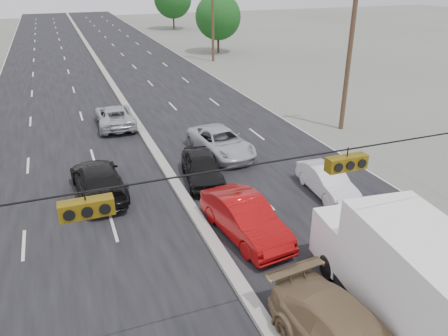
{
  "coord_description": "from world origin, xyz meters",
  "views": [
    {
      "loc": [
        -4.67,
        -7.83,
        9.67
      ],
      "look_at": [
        1.23,
        7.41,
        2.2
      ],
      "focal_mm": 35.0,
      "sensor_mm": 36.0,
      "label": 1
    }
  ],
  "objects": [
    {
      "name": "utility_pole_right_b",
      "position": [
        12.5,
        15.0,
        5.11
      ],
      "size": [
        1.6,
        0.3,
        10.0
      ],
      "color": "#422D1E",
      "rests_on": "ground"
    },
    {
      "name": "queue_car_c",
      "position": [
        3.5,
        13.76,
        0.72
      ],
      "size": [
        2.94,
        5.41,
        1.44
      ],
      "primitive_type": "imported",
      "rotation": [
        0.0,
        0.0,
        0.11
      ],
      "color": "#B4B6BD",
      "rests_on": "ground"
    },
    {
      "name": "queue_car_a",
      "position": [
        1.4,
        10.83,
        0.73
      ],
      "size": [
        2.28,
        4.47,
        1.46
      ],
      "primitive_type": "imported",
      "rotation": [
        0.0,
        0.0,
        -0.13
      ],
      "color": "black",
      "rests_on": "ground"
    },
    {
      "name": "oncoming_near",
      "position": [
        -3.57,
        11.22,
        0.75
      ],
      "size": [
        2.4,
        5.3,
        1.51
      ],
      "primitive_type": "imported",
      "rotation": [
        0.0,
        0.0,
        3.2
      ],
      "color": "black",
      "rests_on": "ground"
    },
    {
      "name": "red_sedan",
      "position": [
        1.4,
        5.56,
        0.79
      ],
      "size": [
        2.26,
        4.96,
        1.58
      ],
      "primitive_type": "imported",
      "rotation": [
        0.0,
        0.0,
        0.13
      ],
      "color": "#9E090A",
      "rests_on": "ground"
    },
    {
      "name": "road_surface",
      "position": [
        0.0,
        30.0,
        0.0
      ],
      "size": [
        20.0,
        160.0,
        0.02
      ],
      "primitive_type": "cube",
      "color": "black",
      "rests_on": "ground"
    },
    {
      "name": "oncoming_far",
      "position": [
        -1.4,
        20.89,
        0.7
      ],
      "size": [
        2.48,
        5.12,
        1.4
      ],
      "primitive_type": "imported",
      "rotation": [
        0.0,
        0.0,
        3.11
      ],
      "color": "#AAAEB2",
      "rests_on": "ground"
    },
    {
      "name": "tree_right_mid",
      "position": [
        15.0,
        45.0,
        4.34
      ],
      "size": [
        5.6,
        5.6,
        7.14
      ],
      "color": "#382619",
      "rests_on": "ground"
    },
    {
      "name": "center_median",
      "position": [
        0.0,
        30.0,
        0.1
      ],
      "size": [
        0.5,
        160.0,
        0.2
      ],
      "primitive_type": "cube",
      "color": "gray",
      "rests_on": "ground"
    },
    {
      "name": "queue_car_b",
      "position": [
        6.4,
        7.43,
        0.65
      ],
      "size": [
        1.66,
        4.04,
        1.3
      ],
      "primitive_type": "imported",
      "rotation": [
        0.0,
        0.0,
        -0.07
      ],
      "color": "white",
      "rests_on": "ground"
    },
    {
      "name": "box_truck",
      "position": [
        3.76,
        -0.26,
        1.74
      ],
      "size": [
        3.06,
        6.9,
        3.39
      ],
      "rotation": [
        0.0,
        0.0,
        -0.11
      ],
      "color": "black",
      "rests_on": "ground"
    },
    {
      "name": "traffic_signals",
      "position": [
        1.4,
        0.0,
        5.49
      ],
      "size": [
        25.0,
        0.3,
        0.54
      ],
      "color": "black",
      "rests_on": "ground"
    },
    {
      "name": "utility_pole_right_c",
      "position": [
        12.5,
        40.0,
        5.11
      ],
      "size": [
        1.6,
        0.3,
        10.0
      ],
      "color": "#422D1E",
      "rests_on": "ground"
    }
  ]
}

